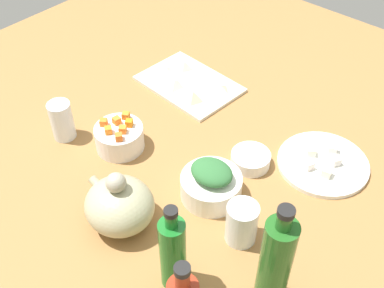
{
  "coord_description": "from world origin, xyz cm",
  "views": [
    {
      "loc": [
        -58.08,
        66.17,
        91.11
      ],
      "look_at": [
        0.0,
        0.0,
        8.0
      ],
      "focal_mm": 44.69,
      "sensor_mm": 36.0,
      "label": 1
    }
  ],
  "objects_px": {
    "cutting_board": "(189,84)",
    "bottle_2": "(275,264)",
    "plate_tofu": "(323,163)",
    "bowl_carrots": "(119,138)",
    "teapot": "(119,205)",
    "bowl_small_side": "(251,159)",
    "bottle_1": "(173,253)",
    "bowl_greens": "(211,187)",
    "drinking_glass_1": "(62,120)",
    "drinking_glass_0": "(242,223)"
  },
  "relations": [
    {
      "from": "cutting_board",
      "to": "bowl_small_side",
      "type": "relative_size",
      "value": 2.94
    },
    {
      "from": "bowl_greens",
      "to": "plate_tofu",
      "type": "bearing_deg",
      "value": -119.61
    },
    {
      "from": "bowl_small_side",
      "to": "bowl_greens",
      "type": "bearing_deg",
      "value": 86.31
    },
    {
      "from": "bowl_carrots",
      "to": "plate_tofu",
      "type": "bearing_deg",
      "value": -146.18
    },
    {
      "from": "bowl_small_side",
      "to": "bottle_1",
      "type": "xyz_separation_m",
      "value": [
        -0.08,
        0.37,
        0.08
      ]
    },
    {
      "from": "bowl_small_side",
      "to": "teapot",
      "type": "height_order",
      "value": "teapot"
    },
    {
      "from": "bowl_carrots",
      "to": "bottle_2",
      "type": "xyz_separation_m",
      "value": [
        -0.55,
        0.1,
        0.09
      ]
    },
    {
      "from": "cutting_board",
      "to": "teapot",
      "type": "xyz_separation_m",
      "value": [
        -0.23,
        0.49,
        0.05
      ]
    },
    {
      "from": "plate_tofu",
      "to": "drinking_glass_0",
      "type": "distance_m",
      "value": 0.32
    },
    {
      "from": "bowl_carrots",
      "to": "bowl_small_side",
      "type": "relative_size",
      "value": 1.27
    },
    {
      "from": "plate_tofu",
      "to": "drinking_glass_1",
      "type": "relative_size",
      "value": 2.12
    },
    {
      "from": "drinking_glass_0",
      "to": "drinking_glass_1",
      "type": "distance_m",
      "value": 0.56
    },
    {
      "from": "bottle_2",
      "to": "drinking_glass_0",
      "type": "height_order",
      "value": "bottle_2"
    },
    {
      "from": "bowl_carrots",
      "to": "teapot",
      "type": "bearing_deg",
      "value": 138.2
    },
    {
      "from": "bowl_small_side",
      "to": "drinking_glass_0",
      "type": "relative_size",
      "value": 0.99
    },
    {
      "from": "bottle_2",
      "to": "plate_tofu",
      "type": "bearing_deg",
      "value": -75.05
    },
    {
      "from": "bowl_carrots",
      "to": "drinking_glass_1",
      "type": "distance_m",
      "value": 0.16
    },
    {
      "from": "bottle_2",
      "to": "teapot",
      "type": "bearing_deg",
      "value": 10.08
    },
    {
      "from": "bowl_small_side",
      "to": "teapot",
      "type": "relative_size",
      "value": 0.58
    },
    {
      "from": "plate_tofu",
      "to": "teapot",
      "type": "height_order",
      "value": "teapot"
    },
    {
      "from": "bowl_small_side",
      "to": "drinking_glass_0",
      "type": "bearing_deg",
      "value": 120.76
    },
    {
      "from": "cutting_board",
      "to": "drinking_glass_0",
      "type": "height_order",
      "value": "drinking_glass_0"
    },
    {
      "from": "cutting_board",
      "to": "bottle_2",
      "type": "bearing_deg",
      "value": 144.0
    },
    {
      "from": "bowl_small_side",
      "to": "drinking_glass_0",
      "type": "distance_m",
      "value": 0.23
    },
    {
      "from": "bowl_small_side",
      "to": "plate_tofu",
      "type": "bearing_deg",
      "value": -139.85
    },
    {
      "from": "bowl_carrots",
      "to": "drinking_glass_1",
      "type": "relative_size",
      "value": 1.17
    },
    {
      "from": "teapot",
      "to": "plate_tofu",
      "type": "bearing_deg",
      "value": -118.72
    },
    {
      "from": "bowl_carrots",
      "to": "bowl_small_side",
      "type": "bearing_deg",
      "value": -149.58
    },
    {
      "from": "plate_tofu",
      "to": "bowl_carrots",
      "type": "distance_m",
      "value": 0.53
    },
    {
      "from": "cutting_board",
      "to": "teapot",
      "type": "distance_m",
      "value": 0.55
    },
    {
      "from": "plate_tofu",
      "to": "bowl_carrots",
      "type": "bearing_deg",
      "value": 33.82
    },
    {
      "from": "teapot",
      "to": "bottle_2",
      "type": "distance_m",
      "value": 0.37
    },
    {
      "from": "bowl_greens",
      "to": "bowl_small_side",
      "type": "distance_m",
      "value": 0.15
    },
    {
      "from": "bowl_carrots",
      "to": "bottle_1",
      "type": "height_order",
      "value": "bottle_1"
    },
    {
      "from": "teapot",
      "to": "bottle_2",
      "type": "relative_size",
      "value": 0.62
    },
    {
      "from": "bowl_small_side",
      "to": "bowl_carrots",
      "type": "bearing_deg",
      "value": 30.42
    },
    {
      "from": "bowl_carrots",
      "to": "cutting_board",
      "type": "bearing_deg",
      "value": -82.27
    },
    {
      "from": "plate_tofu",
      "to": "bottle_1",
      "type": "bearing_deg",
      "value": 82.79
    },
    {
      "from": "cutting_board",
      "to": "plate_tofu",
      "type": "height_order",
      "value": "plate_tofu"
    },
    {
      "from": "bottle_1",
      "to": "plate_tofu",
      "type": "bearing_deg",
      "value": -97.21
    },
    {
      "from": "bowl_greens",
      "to": "bowl_carrots",
      "type": "bearing_deg",
      "value": 5.61
    },
    {
      "from": "bowl_greens",
      "to": "bowl_carrots",
      "type": "height_order",
      "value": "bowl_carrots"
    },
    {
      "from": "teapot",
      "to": "bottle_2",
      "type": "height_order",
      "value": "bottle_2"
    },
    {
      "from": "bottle_2",
      "to": "bowl_small_side",
      "type": "bearing_deg",
      "value": -48.27
    },
    {
      "from": "teapot",
      "to": "drinking_glass_1",
      "type": "xyz_separation_m",
      "value": [
        0.33,
        -0.1,
        -0.01
      ]
    },
    {
      "from": "bottle_2",
      "to": "drinking_glass_1",
      "type": "distance_m",
      "value": 0.7
    },
    {
      "from": "teapot",
      "to": "drinking_glass_1",
      "type": "height_order",
      "value": "teapot"
    },
    {
      "from": "bowl_greens",
      "to": "drinking_glass_1",
      "type": "height_order",
      "value": "drinking_glass_1"
    },
    {
      "from": "cutting_board",
      "to": "bowl_small_side",
      "type": "height_order",
      "value": "bowl_small_side"
    },
    {
      "from": "drinking_glass_1",
      "to": "bowl_small_side",
      "type": "bearing_deg",
      "value": -151.06
    }
  ]
}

